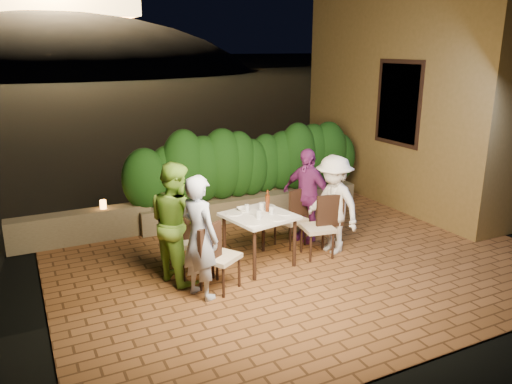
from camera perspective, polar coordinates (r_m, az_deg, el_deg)
ground at (r=7.29m, az=6.04°, el=-8.22°), size 400.00×400.00×0.00m
terrace_floor at (r=7.70m, az=4.04°, el=-7.23°), size 7.00×6.00×0.15m
building_wall at (r=10.46m, az=17.72°, el=12.85°), size 1.60×5.00×5.00m
window_pane at (r=9.60m, az=16.10°, el=9.74°), size 0.08×1.00×1.40m
window_frame at (r=9.60m, az=16.06°, el=9.74°), size 0.06×1.15×1.55m
planter at (r=9.18m, az=-0.49°, el=-1.42°), size 4.20×0.55×0.40m
hedge at (r=8.98m, az=-0.50°, el=3.15°), size 4.00×0.70×1.10m
parapet at (r=8.38m, az=-19.35°, el=-3.77°), size 2.20×0.30×0.50m
hill at (r=66.19m, az=-21.51°, el=9.10°), size 52.00×40.00×22.00m
dining_table at (r=7.06m, az=0.36°, el=-5.47°), size 1.01×1.01×0.75m
plate_nw at (r=6.58m, az=-0.33°, el=-3.58°), size 0.22×0.22×0.01m
plate_sw at (r=6.97m, az=-2.54°, el=-2.44°), size 0.24×0.24×0.01m
plate_ne at (r=6.97m, az=3.31°, el=-2.45°), size 0.20×0.20×0.01m
plate_se at (r=7.25m, az=1.34°, el=-1.67°), size 0.23×0.23×0.01m
plate_centre at (r=6.94m, az=0.04°, el=-2.51°), size 0.20×0.20×0.01m
plate_front at (r=6.75m, az=2.46°, el=-3.08°), size 0.20×0.20×0.01m
glass_nw at (r=6.74m, az=0.32°, el=-2.58°), size 0.07×0.07×0.12m
glass_sw at (r=7.01m, az=-1.05°, el=-1.88°), size 0.06×0.06×0.11m
glass_ne at (r=6.93m, az=1.76°, el=-2.12°), size 0.06×0.06×0.11m
glass_se at (r=7.07m, az=0.62°, el=-1.68°), size 0.07×0.07×0.12m
beer_bottle at (r=7.01m, az=1.32°, el=-1.02°), size 0.06×0.06×0.31m
bowl at (r=7.08m, az=-1.43°, el=-1.97°), size 0.18×0.18×0.05m
chair_left_front at (r=6.35m, az=-4.17°, el=-7.23°), size 0.59×0.59×0.92m
chair_left_back at (r=6.76m, az=-7.06°, el=-5.28°), size 0.54×0.54×1.04m
chair_right_front at (r=7.37m, az=7.05°, el=-3.93°), size 0.49×0.49×0.92m
chair_right_back at (r=7.73m, az=3.94°, el=-3.03°), size 0.50×0.50×0.88m
diner_blue at (r=6.08m, az=-6.47°, el=-5.16°), size 0.56×0.67×1.56m
diner_green at (r=6.56m, az=-9.14°, el=-3.41°), size 0.81×0.92×1.61m
diner_white at (r=7.47m, az=8.84°, el=-1.44°), size 0.71×1.04×1.48m
diner_purple at (r=7.88m, az=5.77°, el=-0.35°), size 0.67×0.95×1.49m
parapet_lamp at (r=8.32m, az=-17.08°, el=-1.37°), size 0.10×0.10×0.14m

